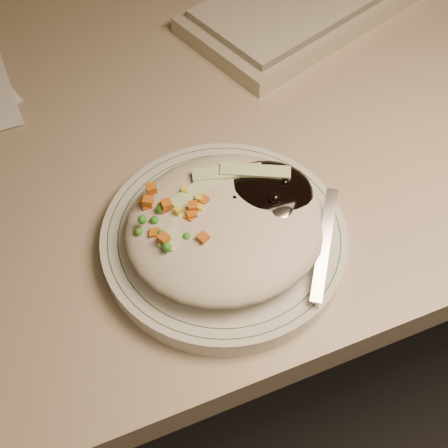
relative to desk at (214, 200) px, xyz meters
name	(u,v)px	position (x,y,z in m)	size (l,w,h in m)	color
desk	(214,200)	(0.00, 0.00, 0.00)	(1.40, 0.70, 0.74)	tan
plate	(224,240)	(-0.07, -0.21, 0.21)	(0.24, 0.24, 0.02)	silver
plate_rim	(224,234)	(-0.07, -0.21, 0.22)	(0.23, 0.23, 0.00)	#144723
meal	(229,220)	(-0.06, -0.21, 0.24)	(0.21, 0.19, 0.05)	#BFB49B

